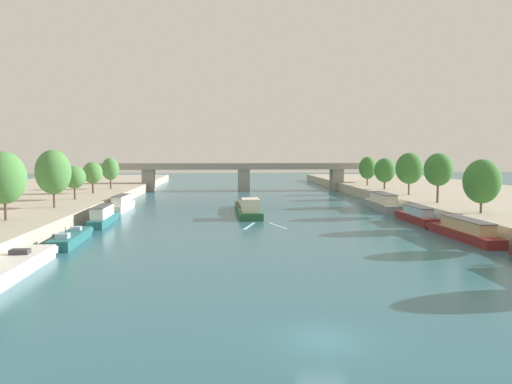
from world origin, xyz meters
name	(u,v)px	position (x,y,z in m)	size (l,w,h in m)	color
ground_plane	(324,340)	(0.00, 0.00, 0.00)	(400.00, 400.00, 0.00)	#2D6070
quay_right	(500,203)	(41.17, 55.00, 0.98)	(36.00, 170.00, 1.95)	#B2A893
barge_midriver	(248,208)	(-1.28, 50.65, 0.85)	(3.57, 19.09, 2.86)	#235633
wake_behind_barge	(263,226)	(0.05, 38.09, 0.01)	(5.60, 5.92, 0.03)	#A0CCD6
moored_boat_left_upstream	(4,270)	(-21.38, 13.52, 0.62)	(3.24, 15.78, 2.29)	silver
moored_boat_left_end	(71,238)	(-20.78, 27.76, 0.54)	(2.49, 10.91, 2.12)	#23666B
moored_boat_left_second	(104,216)	(-20.68, 41.05, 1.05)	(2.18, 11.75, 2.51)	#23666B
moored_boat_left_near	(122,204)	(-21.31, 55.82, 1.08)	(2.20, 10.92, 2.58)	silver
moored_boat_right_end	(464,230)	(20.98, 27.14, 0.96)	(2.60, 13.70, 2.30)	maroon
moored_boat_right_upstream	(416,215)	(20.86, 40.06, 0.93)	(2.05, 10.95, 2.24)	maroon
moored_boat_right_midway	(382,203)	(20.95, 54.67, 1.15)	(2.87, 13.84, 2.77)	gray
tree_left_second	(4,178)	(-28.78, 31.14, 6.63)	(4.63, 4.63, 7.55)	brown
tree_left_midway	(53,172)	(-27.76, 43.55, 6.75)	(4.63, 4.63, 7.78)	brown
tree_left_far	(74,177)	(-28.42, 54.98, 5.47)	(3.49, 3.49, 5.31)	brown
tree_left_by_lamp	(93,173)	(-28.73, 67.01, 5.67)	(3.50, 3.50, 5.69)	brown
tree_left_past_mid	(110,169)	(-28.00, 77.85, 5.99)	(3.49, 3.49, 6.31)	brown
tree_right_third	(482,181)	(26.50, 34.01, 5.84)	(4.43, 4.43, 6.60)	brown
tree_right_nearest	(438,170)	(26.57, 46.40, 6.84)	(4.15, 4.15, 7.32)	brown
tree_right_midway	(409,168)	(27.36, 59.71, 6.59)	(4.72, 4.72, 7.36)	brown
tree_right_end_of_row	(385,170)	(27.48, 73.03, 5.77)	(4.22, 4.22, 6.26)	brown
tree_right_by_lamp	(368,168)	(27.29, 84.25, 5.88)	(3.85, 3.85, 6.43)	brown
bridge_far	(244,173)	(0.00, 96.64, 4.38)	(70.35, 4.40, 6.70)	gray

